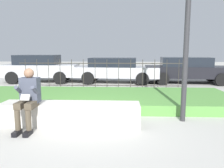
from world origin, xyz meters
name	(u,v)px	position (x,y,z in m)	size (l,w,h in m)	color
ground_plane	(84,125)	(0.00, 0.00, 0.00)	(60.00, 60.00, 0.00)	#B2AFA8
stone_bench	(70,115)	(-0.31, 0.00, 0.22)	(3.12, 0.59, 0.50)	beige
person_seated_reader	(28,96)	(-1.12, -0.33, 0.72)	(0.42, 0.73, 1.30)	black
grass_berm	(96,98)	(0.00, 2.15, 0.14)	(8.70, 2.91, 0.28)	#569342
iron_fence	(101,75)	(0.00, 4.03, 0.70)	(6.70, 0.03, 1.33)	#332D28
car_parked_center	(116,69)	(0.51, 6.72, 0.71)	(4.46, 2.09, 1.31)	#B7B7BC
car_parked_left	(40,68)	(-3.58, 6.91, 0.77)	(3.99, 2.13, 1.46)	#B7B7BC
car_parked_right	(188,69)	(4.26, 6.74, 0.72)	(4.55, 2.09, 1.34)	black
street_lamp	(188,0)	(2.31, 0.38, 2.77)	(0.28, 0.28, 4.60)	#2D2D30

